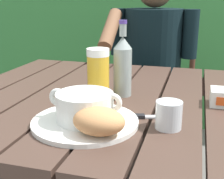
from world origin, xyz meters
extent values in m
cube|color=#453027|center=(-0.43, 0.00, 0.75)|extent=(0.13, 0.98, 0.04)
cube|color=#453027|center=(-0.28, 0.00, 0.75)|extent=(0.13, 0.98, 0.04)
cube|color=#453027|center=(-0.14, 0.00, 0.75)|extent=(0.13, 0.98, 0.04)
cube|color=#453027|center=(0.00, 0.00, 0.75)|extent=(0.13, 0.98, 0.04)
cube|color=#453027|center=(0.14, 0.00, 0.75)|extent=(0.13, 0.98, 0.04)
cube|color=#453027|center=(0.00, 0.46, 0.69)|extent=(1.23, 0.03, 0.08)
cube|color=#453027|center=(-0.60, 0.45, 0.37)|extent=(0.06, 0.06, 0.73)
cube|color=#347939|center=(0.00, 1.87, 0.78)|extent=(3.53, 0.60, 1.57)
cylinder|color=#4C3823|center=(-0.64, 2.02, 0.79)|extent=(0.10, 0.10, 1.59)
cylinder|color=#4F2D20|center=(0.16, 0.68, 0.23)|extent=(0.04, 0.04, 0.45)
cylinder|color=#4F2D20|center=(-0.28, 0.68, 0.23)|extent=(0.04, 0.04, 0.45)
cylinder|color=#4F2D20|center=(0.16, 1.06, 0.23)|extent=(0.04, 0.04, 0.45)
cylinder|color=#4F2D20|center=(-0.28, 1.06, 0.23)|extent=(0.04, 0.04, 0.45)
cube|color=#4F2D20|center=(-0.06, 0.87, 0.46)|extent=(0.47, 0.42, 0.02)
cylinder|color=#4F2D20|center=(0.16, 1.06, 0.68)|extent=(0.04, 0.04, 0.46)
cylinder|color=#4F2D20|center=(-0.28, 1.06, 0.68)|extent=(0.04, 0.04, 0.46)
cube|color=#4F2D20|center=(-0.06, 1.06, 0.61)|extent=(0.44, 0.02, 0.04)
cube|color=#4F2D20|center=(-0.06, 1.06, 0.73)|extent=(0.44, 0.02, 0.04)
cube|color=#4F2D20|center=(-0.06, 1.06, 0.85)|extent=(0.44, 0.02, 0.04)
cylinder|color=black|center=(0.02, 0.57, 0.23)|extent=(0.11, 0.11, 0.45)
cylinder|color=black|center=(0.02, 0.67, 0.51)|extent=(0.13, 0.40, 0.13)
cylinder|color=black|center=(-0.15, 0.57, 0.23)|extent=(0.11, 0.11, 0.45)
cylinder|color=black|center=(-0.15, 0.67, 0.51)|extent=(0.13, 0.40, 0.13)
cylinder|color=black|center=(-0.06, 0.77, 0.77)|extent=(0.32, 0.32, 0.52)
cylinder|color=black|center=(0.14, 0.75, 0.90)|extent=(0.08, 0.08, 0.26)
cylinder|color=black|center=(-0.26, 0.75, 0.90)|extent=(0.08, 0.08, 0.26)
cylinder|color=brown|center=(-0.26, 0.59, 0.93)|extent=(0.07, 0.25, 0.21)
cylinder|color=white|center=(-0.09, -0.25, 0.78)|extent=(0.28, 0.28, 0.01)
cylinder|color=white|center=(-0.09, -0.25, 0.82)|extent=(0.15, 0.15, 0.07)
cylinder|color=#B25518|center=(-0.09, -0.25, 0.84)|extent=(0.13, 0.13, 0.01)
torus|color=white|center=(-0.17, -0.25, 0.84)|extent=(0.05, 0.01, 0.05)
torus|color=white|center=(-0.02, -0.25, 0.84)|extent=(0.05, 0.01, 0.05)
ellipsoid|color=tan|center=(-0.03, -0.33, 0.82)|extent=(0.13, 0.09, 0.07)
cylinder|color=gold|center=(-0.12, -0.05, 0.84)|extent=(0.07, 0.07, 0.14)
cylinder|color=white|center=(-0.12, -0.05, 0.93)|extent=(0.07, 0.07, 0.02)
cylinder|color=gray|center=(-0.06, 0.01, 0.85)|extent=(0.06, 0.06, 0.16)
cone|color=gray|center=(-0.06, 0.01, 0.95)|extent=(0.06, 0.06, 0.04)
cylinder|color=gray|center=(-0.06, 0.01, 0.99)|extent=(0.02, 0.02, 0.04)
cylinder|color=#523895|center=(-0.06, 0.01, 1.02)|extent=(0.03, 0.03, 0.01)
cylinder|color=silver|center=(0.12, -0.22, 0.81)|extent=(0.07, 0.07, 0.07)
cube|color=silver|center=(0.09, -0.16, 0.77)|extent=(0.13, 0.05, 0.00)
cube|color=black|center=(0.02, -0.18, 0.78)|extent=(0.07, 0.04, 0.01)
camera|label=1|loc=(0.18, -0.96, 1.10)|focal=49.07mm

